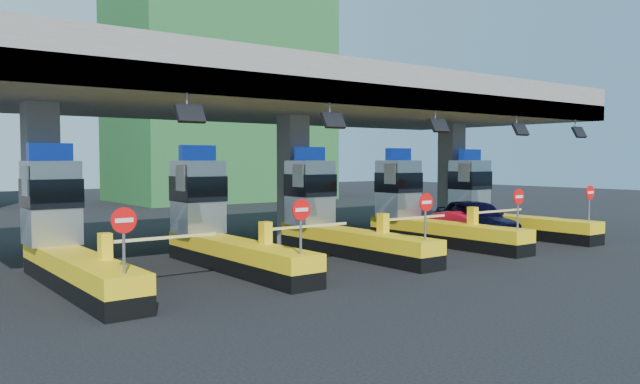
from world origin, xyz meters
TOP-DOWN VIEW (x-y plane):
  - ground at (0.00, 0.00)m, footprint 120.00×120.00m
  - toll_canopy at (0.00, 2.87)m, footprint 28.00×12.09m
  - toll_lane_far_left at (-10.00, 0.28)m, footprint 4.43×8.00m
  - toll_lane_left at (-5.00, 0.28)m, footprint 4.43×8.00m
  - toll_lane_center at (0.00, 0.28)m, footprint 4.43×8.00m
  - toll_lane_right at (5.00, 0.28)m, footprint 4.43×8.00m
  - toll_lane_far_right at (10.00, 0.28)m, footprint 4.43×8.00m
  - bg_building_scaffold at (12.00, 32.00)m, footprint 18.00×12.00m
  - van at (7.96, -0.24)m, footprint 4.03×5.75m
  - red_car at (7.04, -0.21)m, footprint 2.34×4.15m

SIDE VIEW (x-z plane):
  - ground at x=0.00m, z-range 0.00..0.00m
  - red_car at x=7.04m, z-range 0.00..1.29m
  - van at x=7.96m, z-range 0.00..1.82m
  - toll_lane_far_left at x=-10.00m, z-range -0.68..3.47m
  - toll_lane_left at x=-5.00m, z-range -0.68..3.47m
  - toll_lane_center at x=0.00m, z-range -0.68..3.47m
  - toll_lane_right at x=5.00m, z-range -0.68..3.47m
  - toll_lane_far_right at x=10.00m, z-range -0.68..3.47m
  - toll_canopy at x=0.00m, z-range 2.63..9.63m
  - bg_building_scaffold at x=12.00m, z-range 0.00..28.00m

